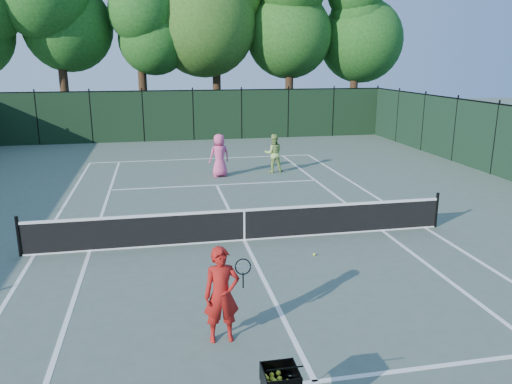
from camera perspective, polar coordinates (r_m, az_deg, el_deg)
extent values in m
plane|color=#4D5E52|center=(13.91, -1.35, -5.54)|extent=(90.00, 90.00, 0.00)
cube|color=white|center=(14.11, -24.02, -6.58)|extent=(0.10, 23.77, 0.01)
cube|color=white|center=(15.75, 18.76, -3.87)|extent=(0.10, 23.77, 0.01)
cube|color=white|center=(13.86, -18.46, -6.41)|extent=(0.10, 23.77, 0.01)
cube|color=white|center=(15.12, 14.24, -4.29)|extent=(0.10, 23.77, 0.01)
cube|color=white|center=(25.29, -6.02, 3.80)|extent=(10.97, 0.10, 0.01)
cube|color=white|center=(8.37, 6.78, -20.73)|extent=(8.23, 0.10, 0.01)
cube|color=white|center=(19.97, -4.53, 0.82)|extent=(8.23, 0.10, 0.01)
cube|color=white|center=(13.91, -1.35, -5.53)|extent=(0.10, 12.80, 0.01)
cube|color=black|center=(13.76, -1.36, -3.77)|extent=(11.60, 0.03, 0.85)
cube|color=white|center=(13.63, -1.37, -2.09)|extent=(11.60, 0.05, 0.07)
cube|color=white|center=(13.90, -1.35, -5.46)|extent=(11.60, 0.05, 0.04)
cube|color=white|center=(13.76, -1.36, -3.77)|extent=(0.05, 0.04, 0.91)
cylinder|color=black|center=(14.02, -25.50, -4.60)|extent=(0.09, 0.09, 1.06)
cylinder|color=black|center=(15.75, 19.92, -1.96)|extent=(0.09, 0.09, 1.06)
cube|color=black|center=(31.10, -7.18, 8.64)|extent=(24.00, 0.05, 3.00)
cylinder|color=black|center=(35.40, -20.96, 10.01)|extent=(0.56, 0.56, 4.80)
cylinder|color=black|center=(34.75, -12.71, 10.13)|extent=(0.56, 0.56, 4.30)
ellipsoid|color=#154814|center=(34.76, -13.27, 19.36)|extent=(6.00, 6.00, 9.30)
cylinder|color=black|center=(35.47, -4.48, 11.11)|extent=(0.56, 0.56, 5.00)
cylinder|color=black|center=(35.74, 3.79, 10.83)|extent=(0.56, 0.56, 4.60)
ellipsoid|color=#184914|center=(35.80, 3.96, 20.23)|extent=(6.20, 6.20, 9.61)
cylinder|color=black|center=(37.81, 11.05, 10.66)|extent=(0.56, 0.56, 4.40)
ellipsoid|color=#144714|center=(37.83, 11.49, 19.05)|extent=(5.80, 5.80, 8.99)
imported|color=#A41712|center=(8.94, -3.95, -11.65)|extent=(0.65, 0.43, 1.76)
cylinder|color=black|center=(9.28, -1.48, -10.06)|extent=(0.03, 0.03, 0.30)
torus|color=black|center=(9.17, -1.49, -8.53)|extent=(0.30, 0.10, 0.30)
imported|color=#E35087|center=(21.24, -4.21, 4.20)|extent=(1.01, 0.79, 1.83)
imported|color=#9DC160|center=(22.05, 2.02, 4.45)|extent=(0.85, 0.68, 1.69)
cube|color=black|center=(7.07, 2.81, -20.52)|extent=(0.62, 0.62, 0.27)
sphere|color=yellow|center=(7.12, 2.80, -21.03)|extent=(0.07, 0.07, 0.07)
sphere|color=yellow|center=(7.12, 2.80, -21.03)|extent=(0.07, 0.07, 0.07)
sphere|color=yellow|center=(7.12, 2.80, -21.03)|extent=(0.07, 0.07, 0.07)
sphere|color=yellow|center=(7.12, 2.80, -21.03)|extent=(0.07, 0.07, 0.07)
sphere|color=yellow|center=(7.12, 2.80, -21.03)|extent=(0.07, 0.07, 0.07)
sphere|color=yellow|center=(7.12, 2.80, -21.03)|extent=(0.07, 0.07, 0.07)
sphere|color=yellow|center=(7.12, 2.80, -21.03)|extent=(0.07, 0.07, 0.07)
sphere|color=yellow|center=(7.12, 2.80, -21.03)|extent=(0.07, 0.07, 0.07)
sphere|color=yellow|center=(7.12, 2.80, -21.03)|extent=(0.07, 0.07, 0.07)
sphere|color=yellow|center=(7.12, 2.80, -21.03)|extent=(0.07, 0.07, 0.07)
sphere|color=yellow|center=(7.12, 2.80, -21.03)|extent=(0.07, 0.07, 0.07)
sphere|color=yellow|center=(7.12, 2.80, -21.03)|extent=(0.07, 0.07, 0.07)
sphere|color=yellow|center=(7.12, 2.80, -21.03)|extent=(0.07, 0.07, 0.07)
sphere|color=yellow|center=(7.12, 2.80, -21.03)|extent=(0.07, 0.07, 0.07)
sphere|color=yellow|center=(7.12, 2.80, -21.03)|extent=(0.07, 0.07, 0.07)
sphere|color=yellow|center=(7.12, 2.80, -21.03)|extent=(0.07, 0.07, 0.07)
sphere|color=yellow|center=(7.12, 2.80, -21.03)|extent=(0.07, 0.07, 0.07)
sphere|color=yellow|center=(7.12, 2.80, -21.03)|extent=(0.07, 0.07, 0.07)
sphere|color=#D9F031|center=(12.94, 6.68, -7.10)|extent=(0.07, 0.07, 0.07)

